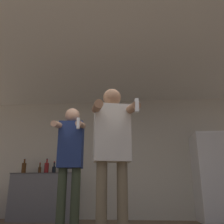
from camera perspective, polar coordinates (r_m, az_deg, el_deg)
wall_back at (r=5.54m, az=1.96°, el=-10.18°), size 7.00×0.06×2.55m
ceiling_slab at (r=4.31m, az=0.41°, el=10.32°), size 7.00×3.85×0.05m
refrigerator at (r=5.33m, az=22.42°, el=-13.49°), size 0.70×0.74×1.64m
counter at (r=5.46m, az=-15.16°, el=-18.18°), size 1.27×0.65×0.90m
bottle_clear_vodka at (r=5.50m, az=-13.13°, el=-12.68°), size 0.08×0.08×0.26m
bottle_amber_bourbon at (r=5.55m, az=-14.74°, el=-12.27°), size 0.09×0.09×0.32m
bottle_tall_gin at (r=5.60m, az=-16.22°, el=-12.54°), size 0.06×0.06×0.24m
bottle_brown_liquor at (r=5.42m, az=-10.30°, el=-12.36°), size 0.08×0.08×0.33m
bottle_green_wine at (r=5.74m, az=-19.51°, el=-11.95°), size 0.09×0.09×0.34m
person_woman_foreground at (r=2.77m, az=0.06°, el=-7.50°), size 0.56×0.60×1.71m
person_man_side at (r=3.48m, az=-9.54°, el=-10.03°), size 0.42×0.51×1.69m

